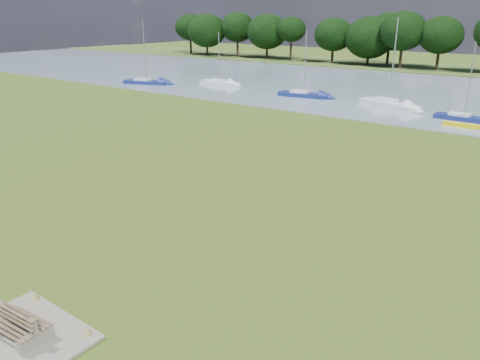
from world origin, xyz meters
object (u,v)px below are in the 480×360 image
Objects in this scene: bench_pair at (19,325)px; sailboat_5 at (303,93)px; sailboat_3 at (389,102)px; sailboat_6 at (146,81)px; kayak at (463,125)px; sailboat_1 at (463,116)px; sailboat_0 at (219,81)px.

sailboat_5 reaches higher than bench_pair.
sailboat_3 is 34.33m from sailboat_6.
sailboat_1 is (-0.62, 2.91, 0.23)m from kayak.
sailboat_3 is 1.17× the size of sailboat_5.
sailboat_1 is at bearing -16.61° from sailboat_5.
sailboat_3 is 10.61m from sailboat_5.
kayak is at bearing -74.97° from sailboat_1.
bench_pair is 0.27× the size of sailboat_0.
bench_pair is 39.24m from kayak.
kayak is (4.21, 39.02, -0.30)m from bench_pair.
sailboat_6 reaches higher than sailboat_1.
sailboat_3 reaches higher than kayak.
sailboat_0 is (-34.08, 7.45, 0.27)m from kayak.
sailboat_1 is 0.78× the size of sailboat_3.
sailboat_5 is (-19.31, 5.47, 0.27)m from kayak.
sailboat_1 is (33.46, -4.53, -0.03)m from sailboat_0.
sailboat_3 is at bearing 91.37° from bench_pair.
sailboat_0 is at bearing 163.58° from sailboat_5.
sailboat_0 is (-29.86, 46.46, -0.03)m from bench_pair.
bench_pair reaches higher than kayak.
sailboat_6 is (-42.22, -1.27, 0.05)m from sailboat_1.
sailboat_0 is at bearing 118.32° from bench_pair.
bench_pair is 0.21× the size of sailboat_3.
bench_pair is at bearing -54.00° from sailboat_0.
sailboat_0 is 0.99× the size of sailboat_1.
kayak is 42.87m from sailboat_6.
sailboat_1 is 0.82× the size of sailboat_6.
sailboat_1 is (3.59, 41.93, -0.06)m from bench_pair.
sailboat_1 is 0.92× the size of sailboat_5.
sailboat_5 is at bearing 175.22° from sailboat_1.
sailboat_5 is (14.77, -1.97, 0.01)m from sailboat_0.
sailboat_0 is 0.91× the size of sailboat_5.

